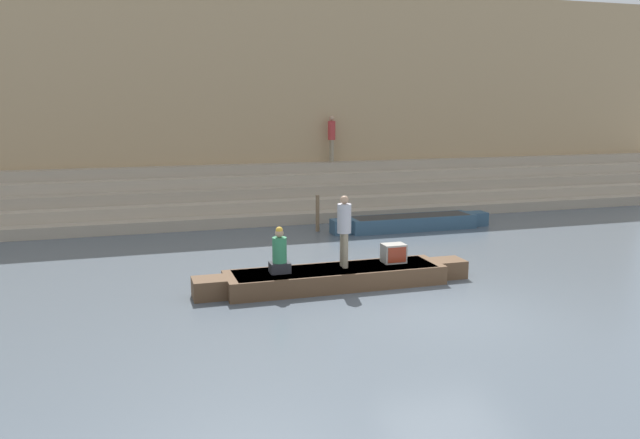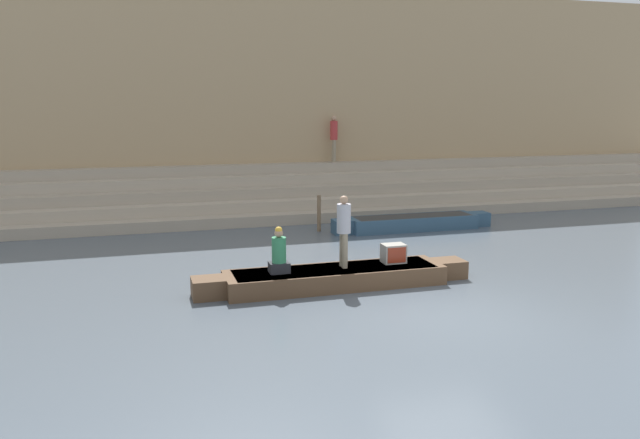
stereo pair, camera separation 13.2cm
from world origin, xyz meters
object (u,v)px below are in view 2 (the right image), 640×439
object	(u,v)px
moored_boat_shore	(413,222)
person_rowing	(279,254)
person_on_steps	(334,135)
mooring_post	(319,213)
tv_set	(393,253)
person_standing	(344,226)
rowboat_main	(335,277)

from	to	relation	value
moored_boat_shore	person_rowing	bearing A→B (deg)	-132.84
moored_boat_shore	person_on_steps	size ratio (longest dim) A/B	3.05
mooring_post	tv_set	bearing A→B (deg)	-89.49
person_standing	moored_boat_shore	world-z (taller)	person_standing
mooring_post	person_on_steps	distance (m)	5.14
person_rowing	person_on_steps	size ratio (longest dim) A/B	0.57
moored_boat_shore	person_on_steps	distance (m)	5.61
person_standing	person_on_steps	bearing A→B (deg)	61.08
person_standing	person_on_steps	world-z (taller)	person_on_steps
moored_boat_shore	mooring_post	bearing A→B (deg)	172.36
moored_boat_shore	person_on_steps	xyz separation A→B (m)	(-1.17, 4.81, 2.62)
person_standing	person_rowing	xyz separation A→B (m)	(-1.50, -0.05, -0.53)
rowboat_main	tv_set	size ratio (longest dim) A/B	12.10
tv_set	person_on_steps	size ratio (longest dim) A/B	0.29
person_rowing	rowboat_main	bearing A→B (deg)	3.41
rowboat_main	moored_boat_shore	size ratio (longest dim) A/B	1.16
mooring_post	person_on_steps	xyz separation A→B (m)	(1.84, 4.22, 2.28)
tv_set	person_on_steps	distance (m)	10.54
person_rowing	mooring_post	xyz separation A→B (m)	(2.68, 6.03, -0.25)
person_rowing	person_on_steps	world-z (taller)	person_on_steps
person_standing	moored_boat_shore	bearing A→B (deg)	39.64
mooring_post	person_standing	bearing A→B (deg)	-101.22
person_rowing	moored_boat_shore	xyz separation A→B (m)	(5.70, 5.44, -0.59)
rowboat_main	person_rowing	size ratio (longest dim) A/B	6.20
moored_boat_shore	mooring_post	distance (m)	3.10
moored_boat_shore	person_on_steps	world-z (taller)	person_on_steps
tv_set	moored_boat_shore	bearing A→B (deg)	54.31
person_standing	tv_set	distance (m)	1.43
person_rowing	moored_boat_shore	bearing A→B (deg)	47.76
rowboat_main	mooring_post	bearing A→B (deg)	75.60
person_standing	tv_set	xyz separation A→B (m)	(1.24, 0.05, -0.72)
rowboat_main	person_rowing	distance (m)	1.42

